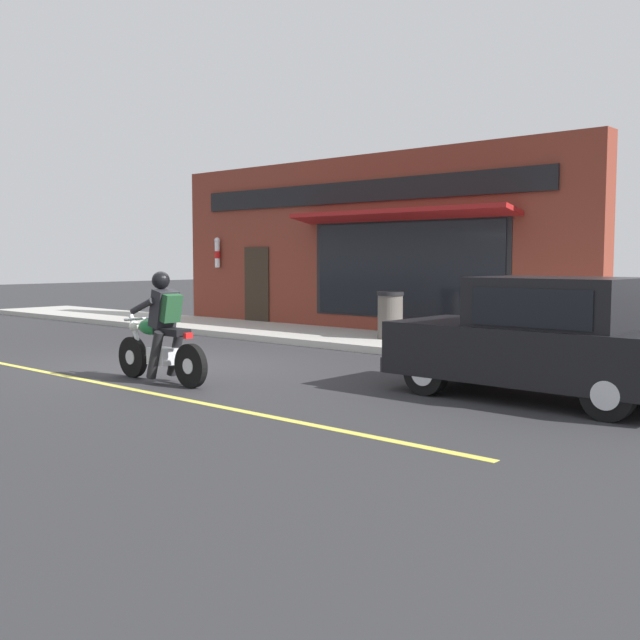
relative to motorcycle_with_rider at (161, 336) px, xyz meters
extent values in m
plane|color=#2B2B2D|center=(1.17, 1.17, -0.68)|extent=(80.00, 80.00, 0.00)
cube|color=#ADAAA3|center=(5.93, 4.17, -0.61)|extent=(2.60, 22.00, 0.14)
cube|color=maroon|center=(7.48, 2.26, 1.42)|extent=(0.50, 11.85, 4.20)
cube|color=black|center=(7.21, 0.78, 0.87)|extent=(0.04, 4.98, 2.10)
cube|color=black|center=(7.22, 0.78, 0.87)|extent=(0.02, 5.21, 2.20)
cube|color=#2D2319|center=(7.21, 5.51, 0.37)|extent=(0.04, 0.90, 2.10)
cube|color=maroon|center=(6.88, 0.78, 2.07)|extent=(0.81, 5.69, 0.24)
cube|color=black|center=(7.20, 2.26, 2.67)|extent=(0.06, 10.07, 0.50)
cylinder|color=white|center=(7.13, 7.00, 1.22)|extent=(0.14, 0.14, 0.70)
cylinder|color=red|center=(7.13, 7.00, 1.22)|extent=(0.15, 0.15, 0.20)
sphere|color=silver|center=(7.13, 7.00, 1.62)|extent=(0.16, 0.16, 0.16)
cylinder|color=black|center=(0.01, 0.72, -0.37)|extent=(0.11, 0.62, 0.62)
cylinder|color=silver|center=(0.01, 0.72, -0.37)|extent=(0.12, 0.22, 0.22)
cylinder|color=black|center=(-0.01, -0.68, -0.37)|extent=(0.11, 0.62, 0.62)
cylinder|color=silver|center=(-0.01, -0.68, -0.37)|extent=(0.12, 0.22, 0.22)
cube|color=silver|center=(0.00, -0.03, -0.29)|extent=(0.28, 0.40, 0.24)
ellipsoid|color=#196B33|center=(0.00, 0.22, 0.12)|extent=(0.31, 0.52, 0.24)
cube|color=black|center=(0.00, -0.26, 0.08)|extent=(0.27, 0.56, 0.10)
cylinder|color=silver|center=(0.00, 0.62, -0.05)|extent=(0.07, 0.33, 0.68)
cylinder|color=silver|center=(0.00, 0.50, 0.23)|extent=(0.56, 0.05, 0.04)
sphere|color=silver|center=(0.00, 0.67, 0.11)|extent=(0.16, 0.16, 0.16)
cylinder|color=silver|center=(0.15, -0.43, -0.39)|extent=(0.09, 0.55, 0.08)
cube|color=red|center=(-0.01, -0.63, 0.05)|extent=(0.12, 0.06, 0.08)
cylinder|color=black|center=(-0.18, -0.10, -0.25)|extent=(0.14, 0.35, 0.71)
cylinder|color=black|center=(0.18, -0.10, -0.25)|extent=(0.14, 0.35, 0.71)
cube|color=#232328|center=(0.00, -0.08, 0.40)|extent=(0.34, 0.33, 0.57)
cylinder|color=#232328|center=(-0.20, 0.16, 0.44)|extent=(0.10, 0.52, 0.26)
cylinder|color=#232328|center=(0.20, 0.16, 0.44)|extent=(0.10, 0.52, 0.26)
sphere|color=black|center=(0.00, -0.02, 0.81)|extent=(0.26, 0.26, 0.26)
cube|color=#1E4728|center=(0.00, -0.24, 0.42)|extent=(0.28, 0.24, 0.42)
cylinder|color=black|center=(1.69, -3.45, -0.38)|extent=(0.18, 0.60, 0.60)
cylinder|color=silver|center=(1.69, -3.45, -0.38)|extent=(0.20, 0.33, 0.33)
cylinder|color=black|center=(3.13, -3.45, -0.38)|extent=(0.18, 0.60, 0.60)
cylinder|color=silver|center=(3.13, -3.45, -0.38)|extent=(0.20, 0.33, 0.33)
cylinder|color=black|center=(1.69, -5.85, -0.38)|extent=(0.18, 0.60, 0.60)
cylinder|color=silver|center=(1.69, -5.85, -0.38)|extent=(0.20, 0.33, 0.33)
cube|color=black|center=(2.41, -4.65, -0.08)|extent=(1.64, 3.70, 0.70)
cube|color=black|center=(2.41, -4.90, 0.56)|extent=(1.44, 1.90, 0.66)
cube|color=black|center=(2.41, -4.03, 0.51)|extent=(1.33, 0.35, 0.51)
cube|color=black|center=(1.69, -4.90, 0.54)|extent=(0.03, 1.52, 0.46)
cube|color=black|center=(3.14, -4.90, 0.54)|extent=(0.03, 1.52, 0.46)
cube|color=silver|center=(1.90, -2.79, 0.04)|extent=(0.24, 0.04, 0.14)
cube|color=silver|center=(2.92, -2.79, 0.04)|extent=(0.24, 0.04, 0.14)
cube|color=#28282B|center=(2.41, -2.82, -0.33)|extent=(1.61, 0.12, 0.20)
cylinder|color=red|center=(5.75, -3.08, -0.46)|extent=(0.24, 0.24, 0.16)
cylinder|color=red|center=(5.75, -3.08, -0.09)|extent=(0.18, 0.18, 0.58)
sphere|color=red|center=(5.75, -3.08, 0.24)|extent=(0.20, 0.20, 0.20)
cylinder|color=red|center=(5.62, -3.08, -0.04)|extent=(0.10, 0.08, 0.08)
cylinder|color=red|center=(5.88, -3.08, -0.04)|extent=(0.10, 0.08, 0.08)
cylinder|color=#514C47|center=(5.98, 0.26, -0.09)|extent=(0.52, 0.52, 0.90)
cylinder|color=black|center=(5.98, 0.26, 0.40)|extent=(0.56, 0.56, 0.08)
camera|label=1|loc=(-6.57, -8.87, 1.13)|focal=42.00mm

